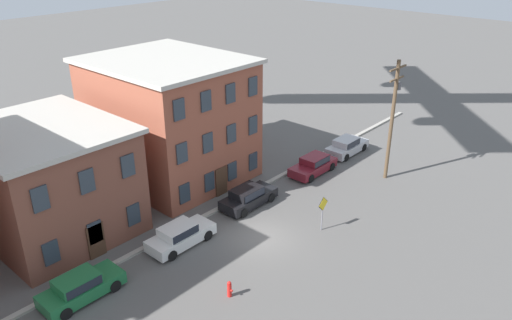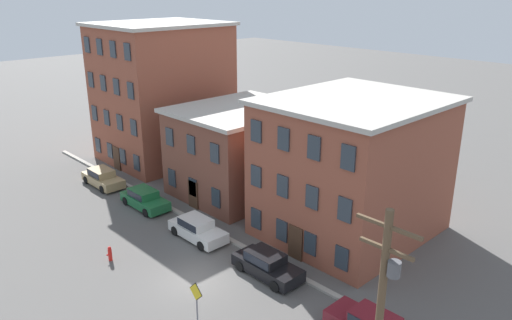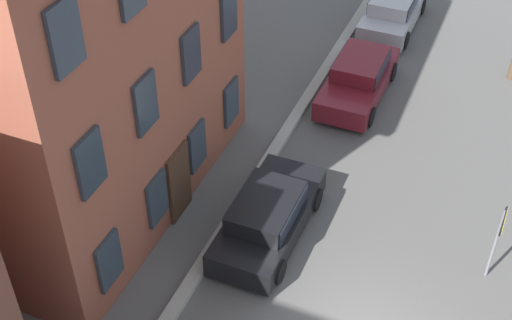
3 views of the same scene
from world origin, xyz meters
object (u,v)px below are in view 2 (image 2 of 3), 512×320
Objects in this scene: car_tan at (103,177)px; utility_pole at (380,320)px; car_green at (144,198)px; fire_hydrant at (110,253)px; caution_sign at (196,297)px; car_white at (197,228)px; car_black at (267,264)px.

utility_pole reaches higher than car_tan.
car_green is 7.88m from fire_hydrant.
car_green is 0.47× the size of utility_pole.
utility_pole reaches higher than car_green.
car_green is at bearing 1.68° from car_tan.
car_white is at bearing 142.51° from caution_sign.
car_white is 1.00× the size of car_black.
fire_hydrant is (5.33, -5.79, -0.27)m from car_green.
fire_hydrant is (-1.42, -5.67, -0.27)m from car_white.
fire_hydrant is (11.62, -5.61, -0.27)m from car_tan.
utility_pole reaches higher than car_white.
car_tan is 12.91m from fire_hydrant.
car_black is at bearing 1.53° from car_white.
utility_pole is (9.74, 0.63, 3.66)m from caution_sign.
car_black is 12.61m from utility_pole.
utility_pole is at bearing 2.23° from fire_hydrant.
car_black is at bearing 0.21° from car_green.
car_tan is 1.79× the size of caution_sign.
utility_pole is at bearing -16.22° from car_white.
car_white is at bearing 0.27° from car_tan.
car_green is at bearing -179.79° from car_black.
car_black is at bearing 98.41° from caution_sign.
car_tan is 21.07m from caution_sign.
car_green is 24.72m from utility_pole.
car_white is 4.58× the size of fire_hydrant.
car_white is (13.04, 0.06, 0.00)m from car_tan.
utility_pole is at bearing -12.05° from car_green.
caution_sign is at bearing -81.59° from car_black.
car_black reaches higher than fire_hydrant.
caution_sign is (0.85, -5.75, 0.89)m from car_black.
car_tan and car_black have the same top height.
caution_sign reaches higher than car_white.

